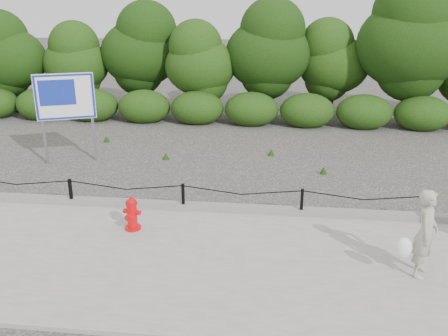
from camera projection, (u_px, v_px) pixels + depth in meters
name	position (u px, v px, depth m)	size (l,w,h in m)	color
ground	(184.00, 213.00, 10.21)	(90.00, 90.00, 0.00)	#2D2B28
sidewalk	(162.00, 260.00, 8.33)	(14.00, 4.00, 0.08)	gray
curb	(184.00, 206.00, 10.21)	(14.00, 0.22, 0.14)	slate
chain_barrier	(183.00, 194.00, 10.06)	(10.06, 0.06, 0.60)	black
treeline	(264.00, 50.00, 17.54)	(20.27, 3.79, 5.13)	black
fire_hydrant	(132.00, 214.00, 9.23)	(0.37, 0.39, 0.68)	red
pedestrian	(424.00, 234.00, 7.57)	(0.75, 0.64, 1.50)	#A7A18F
advertising_sign	(65.00, 101.00, 12.78)	(1.46, 0.66, 2.49)	slate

